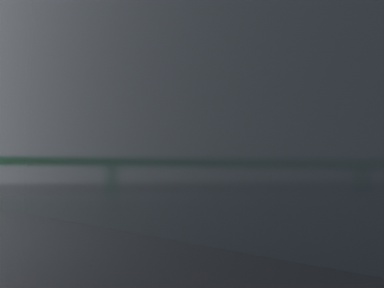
{
  "coord_description": "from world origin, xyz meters",
  "views": [
    {
      "loc": [
        -1.16,
        -2.2,
        1.18
      ],
      "look_at": [
        0.44,
        0.4,
        1.32
      ],
      "focal_mm": 60.94,
      "sensor_mm": 36.0,
      "label": 1
    }
  ],
  "objects": [
    {
      "name": "parking_meter",
      "position": [
        0.0,
        0.47,
        1.13
      ],
      "size": [
        0.16,
        0.17,
        1.39
      ],
      "rotation": [
        0.0,
        0.0,
        3.08
      ],
      "color": "slate",
      "rests_on": "sidewalk_curb"
    },
    {
      "name": "pedestrian_at_meter",
      "position": [
        0.64,
        0.58,
        1.09
      ],
      "size": [
        0.61,
        0.54,
        1.66
      ],
      "rotation": [
        0.0,
        0.0,
        -2.92
      ],
      "color": "black",
      "rests_on": "sidewalk_curb"
    }
  ]
}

